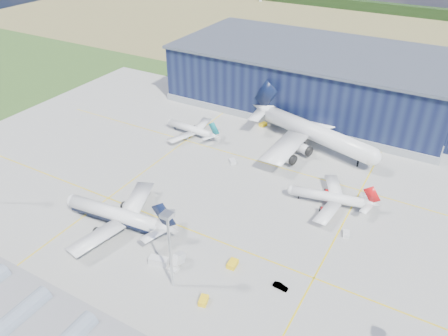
% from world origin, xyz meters
% --- Properties ---
extents(ground, '(600.00, 600.00, 0.00)m').
position_xyz_m(ground, '(0.00, 0.00, 0.00)').
color(ground, '#2A4B1C').
rests_on(ground, ground).
extents(apron, '(220.00, 160.00, 0.08)m').
position_xyz_m(apron, '(0.00, 10.00, 0.03)').
color(apron, '#959591').
rests_on(apron, ground).
extents(farmland, '(600.00, 220.00, 0.01)m').
position_xyz_m(farmland, '(0.00, 220.00, 0.00)').
color(farmland, olive).
rests_on(farmland, ground).
extents(treeline, '(600.00, 8.00, 8.00)m').
position_xyz_m(treeline, '(0.00, 300.00, 4.00)').
color(treeline, black).
rests_on(treeline, ground).
extents(hangar, '(145.00, 62.00, 26.10)m').
position_xyz_m(hangar, '(2.81, 94.80, 11.62)').
color(hangar, '#101636').
rests_on(hangar, ground).
extents(light_mast_center, '(2.60, 2.60, 23.00)m').
position_xyz_m(light_mast_center, '(10.00, -30.00, 15.43)').
color(light_mast_center, silver).
rests_on(light_mast_center, ground).
extents(airliner_navy, '(42.49, 41.74, 12.69)m').
position_xyz_m(airliner_navy, '(-18.60, -18.80, 6.34)').
color(airliner_navy, white).
rests_on(airliner_navy, ground).
extents(airliner_red, '(33.90, 33.40, 9.47)m').
position_xyz_m(airliner_red, '(32.64, 22.00, 4.73)').
color(airliner_red, white).
rests_on(airliner_red, ground).
extents(airliner_widebody, '(75.52, 74.65, 19.78)m').
position_xyz_m(airliner_widebody, '(16.76, 55.00, 9.89)').
color(airliner_widebody, white).
rests_on(airliner_widebody, ground).
extents(airliner_regional, '(28.69, 28.16, 8.72)m').
position_xyz_m(airliner_regional, '(-30.97, 40.00, 4.36)').
color(airliner_regional, white).
rests_on(airliner_regional, ground).
extents(gse_tug_a, '(2.67, 3.55, 1.32)m').
position_xyz_m(gse_tug_a, '(19.55, -30.80, 0.66)').
color(gse_tug_a, yellow).
rests_on(gse_tug_a, ground).
extents(gse_tug_b, '(2.45, 3.50, 1.46)m').
position_xyz_m(gse_tug_b, '(19.72, -16.60, 0.73)').
color(gse_tug_b, yellow).
rests_on(gse_tug_b, ground).
extents(gse_van_a, '(5.48, 3.39, 2.22)m').
position_xyz_m(gse_van_a, '(2.35, -25.77, 1.11)').
color(gse_van_a, silver).
rests_on(gse_van_a, ground).
extents(gse_cart_a, '(2.56, 3.17, 1.19)m').
position_xyz_m(gse_cart_a, '(42.31, 10.38, 0.60)').
color(gse_cart_a, silver).
rests_on(gse_cart_a, ground).
extents(gse_tug_c, '(2.90, 3.69, 1.42)m').
position_xyz_m(gse_tug_c, '(-8.83, 62.00, 0.71)').
color(gse_tug_c, yellow).
rests_on(gse_tug_c, ground).
extents(gse_cart_b, '(3.69, 3.68, 1.35)m').
position_xyz_m(gse_cart_b, '(-5.51, 29.17, 0.68)').
color(gse_cart_b, silver).
rests_on(gse_cart_b, ground).
extents(airstair, '(2.08, 4.56, 2.85)m').
position_xyz_m(airstair, '(7.21, -23.26, 1.43)').
color(airstair, silver).
rests_on(airstair, ground).
extents(car_b, '(3.97, 1.62, 1.28)m').
position_xyz_m(car_b, '(33.84, -17.41, 0.64)').
color(car_b, '#99999E').
rests_on(car_b, ground).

